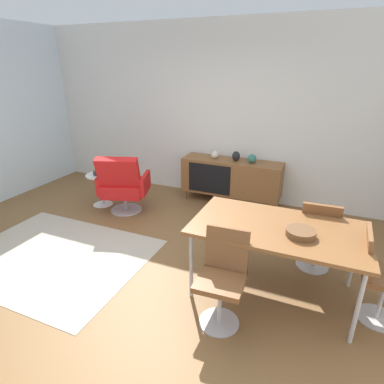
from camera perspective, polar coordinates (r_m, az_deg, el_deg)
The scene contains 15 objects.
ground_plane at distance 3.70m, azimuth -10.04°, elevation -14.05°, with size 8.32×8.32×0.00m, color brown.
wall_back at distance 5.39m, azimuth 4.44°, elevation 13.89°, with size 6.80×0.12×2.80m, color silver.
sideboard at distance 5.23m, azimuth 6.99°, elevation 2.67°, with size 1.60×0.45×0.72m.
vase_cobalt at distance 5.11m, azimuth 7.88°, elevation 6.37°, with size 0.12×0.12×0.16m.
vase_sculptural_dark at distance 5.21m, azimuth 4.12°, elevation 6.64°, with size 0.12×0.12×0.12m.
vase_ceramic_small at distance 5.05m, azimuth 10.68°, elevation 5.90°, with size 0.14×0.14×0.13m.
dining_table at distance 3.12m, azimuth 15.13°, elevation -6.66°, with size 1.60×0.90×0.74m.
wooden_bowl_on_table at distance 2.99m, azimuth 18.88°, elevation -6.92°, with size 0.26×0.26×0.06m, color brown.
dining_chair_far_end at distance 3.27m, azimuth 30.57°, elevation -12.44°, with size 0.44×0.41×0.86m.
dining_chair_back_right at distance 3.71m, azimuth 21.58°, elevation -6.72°, with size 0.42×0.44×0.86m.
dining_chair_front_left at distance 2.84m, azimuth 5.49°, elevation -14.57°, with size 0.42×0.45×0.86m.
lounge_chair_red at distance 4.92m, azimuth -12.26°, elevation 1.42°, with size 0.85×0.81×0.95m.
side_table_round at distance 5.34m, azimuth -15.96°, elevation 1.05°, with size 0.44×0.44×0.52m.
fruit_bowl at distance 5.27m, azimuth -16.23°, elevation 3.43°, with size 0.20×0.20×0.11m.
area_rug at distance 4.25m, azimuth -23.48°, elevation -10.42°, with size 2.20×1.70×0.01m, color #B7AD99.
Camera 1 is at (1.74, -2.45, 2.15)m, focal length 29.82 mm.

